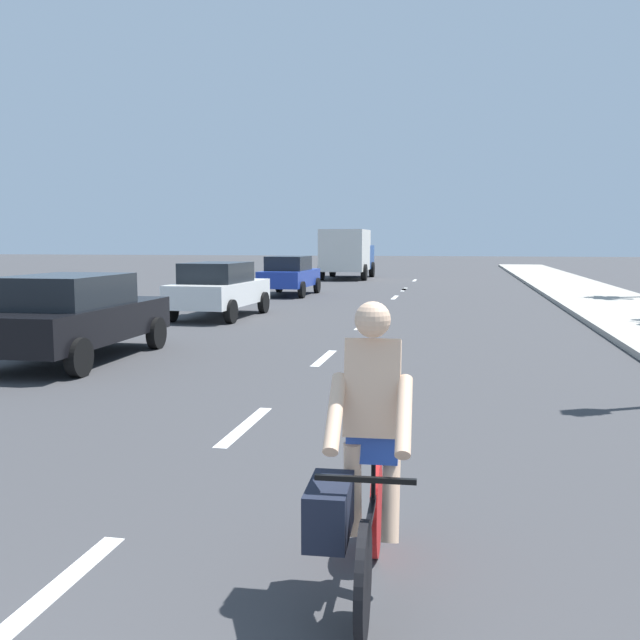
{
  "coord_description": "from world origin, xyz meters",
  "views": [
    {
      "loc": [
        2.45,
        -0.49,
        2.18
      ],
      "look_at": [
        0.58,
        8.78,
        1.1
      ],
      "focal_mm": 39.07,
      "sensor_mm": 36.0,
      "label": 1
    }
  ],
  "objects_px": {
    "cyclist": "(363,464)",
    "parked_car_black": "(72,315)",
    "parked_car_white": "(219,288)",
    "parked_car_blue": "(290,274)",
    "delivery_truck": "(347,252)"
  },
  "relations": [
    {
      "from": "cyclist",
      "to": "parked_car_white",
      "type": "bearing_deg",
      "value": -70.25
    },
    {
      "from": "cyclist",
      "to": "delivery_truck",
      "type": "relative_size",
      "value": 0.29
    },
    {
      "from": "cyclist",
      "to": "parked_car_black",
      "type": "xyz_separation_m",
      "value": [
        -6.36,
        7.38,
        0.01
      ]
    },
    {
      "from": "parked_car_white",
      "to": "delivery_truck",
      "type": "distance_m",
      "value": 20.96
    },
    {
      "from": "cyclist",
      "to": "parked_car_black",
      "type": "height_order",
      "value": "cyclist"
    },
    {
      "from": "parked_car_black",
      "to": "cyclist",
      "type": "bearing_deg",
      "value": -50.1
    },
    {
      "from": "delivery_truck",
      "to": "parked_car_black",
      "type": "bearing_deg",
      "value": -91.98
    },
    {
      "from": "parked_car_black",
      "to": "parked_car_white",
      "type": "xyz_separation_m",
      "value": [
        0.19,
        7.36,
        -0.0
      ]
    },
    {
      "from": "cyclist",
      "to": "parked_car_white",
      "type": "height_order",
      "value": "cyclist"
    },
    {
      "from": "parked_car_black",
      "to": "parked_car_blue",
      "type": "height_order",
      "value": "same"
    },
    {
      "from": "parked_car_black",
      "to": "delivery_truck",
      "type": "relative_size",
      "value": 0.71
    },
    {
      "from": "parked_car_white",
      "to": "parked_car_blue",
      "type": "height_order",
      "value": "same"
    },
    {
      "from": "parked_car_white",
      "to": "parked_car_blue",
      "type": "distance_m",
      "value": 8.29
    },
    {
      "from": "parked_car_blue",
      "to": "parked_car_white",
      "type": "bearing_deg",
      "value": -89.18
    },
    {
      "from": "parked_car_blue",
      "to": "delivery_truck",
      "type": "xyz_separation_m",
      "value": [
        0.3,
        12.67,
        0.67
      ]
    }
  ]
}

